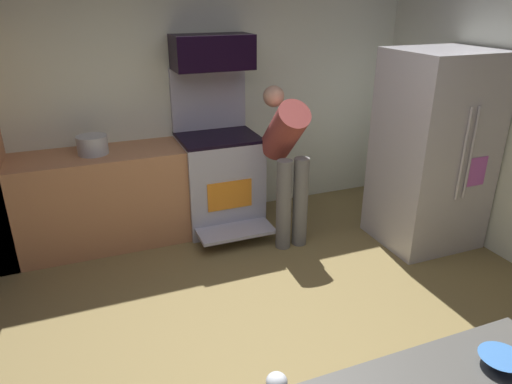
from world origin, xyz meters
TOP-DOWN VIEW (x-y plane):
  - ground_plane at (0.00, 0.00)m, footprint 5.20×4.80m
  - wall_back at (0.00, 2.34)m, footprint 5.20×0.12m
  - lower_cabinet_run at (-0.90, 1.98)m, footprint 2.40×0.60m
  - oven_range at (0.30, 1.97)m, footprint 0.76×0.96m
  - microwave at (0.30, 2.06)m, footprint 0.74×0.38m
  - refrigerator at (2.03, 0.94)m, footprint 0.86×0.80m
  - person_cook at (0.78, 1.43)m, footprint 0.31×0.67m
  - mixing_bowl_small at (0.41, -1.31)m, footprint 0.17×0.17m
  - wine_glass_near at (-0.47, -1.18)m, footprint 0.07×0.07m
  - stock_pot at (-0.87, 1.98)m, footprint 0.27×0.27m

SIDE VIEW (x-z plane):
  - ground_plane at x=0.00m, z-range -0.02..0.00m
  - lower_cabinet_run at x=-0.90m, z-range 0.00..0.90m
  - oven_range at x=0.30m, z-range -0.27..1.30m
  - person_cook at x=0.78m, z-range 0.15..1.58m
  - refrigerator at x=2.03m, z-range 0.00..1.79m
  - mixing_bowl_small at x=0.41m, z-range 0.90..0.95m
  - stock_pot at x=-0.87m, z-range 0.90..1.07m
  - wine_glass_near at x=-0.47m, z-range 0.94..1.10m
  - wall_back at x=0.00m, z-range 0.00..2.60m
  - microwave at x=0.30m, z-range 1.57..1.88m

